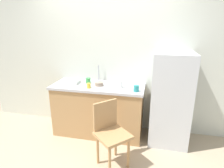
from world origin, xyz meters
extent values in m
plane|color=tan|center=(0.00, 0.00, 0.00)|extent=(8.00, 8.00, 0.00)
cube|color=silver|center=(0.00, 1.00, 1.31)|extent=(4.80, 0.10, 2.62)
cube|color=tan|center=(-0.06, 0.65, 0.43)|extent=(1.51, 0.60, 0.85)
cube|color=#B7B7BC|center=(-0.06, 0.65, 0.87)|extent=(1.55, 0.64, 0.04)
cylinder|color=#B7B7BC|center=(-0.13, 0.90, 1.03)|extent=(0.02, 0.02, 0.28)
cube|color=silver|center=(1.11, 0.65, 0.74)|extent=(0.60, 0.59, 1.48)
cylinder|color=tan|center=(0.37, -0.34, 0.23)|extent=(0.04, 0.04, 0.45)
cylinder|color=tan|center=(0.57, -0.13, 0.23)|extent=(0.04, 0.04, 0.45)
cylinder|color=tan|center=(0.15, -0.14, 0.23)|extent=(0.04, 0.04, 0.45)
cylinder|color=tan|center=(0.36, 0.08, 0.23)|extent=(0.04, 0.04, 0.45)
cube|color=tan|center=(0.36, -0.13, 0.47)|extent=(0.57, 0.57, 0.04)
cube|color=tan|center=(0.23, 0.00, 0.69)|extent=(0.27, 0.28, 0.40)
cube|color=white|center=(-0.55, 0.65, 0.92)|extent=(0.28, 0.20, 0.05)
cylinder|color=gray|center=(-0.04, 0.62, 0.92)|extent=(0.14, 0.14, 0.06)
cylinder|color=teal|center=(0.59, 0.47, 0.94)|extent=(0.08, 0.08, 0.10)
cylinder|color=green|center=(-0.26, 0.71, 0.94)|extent=(0.08, 0.08, 0.10)
cylinder|color=white|center=(0.33, 0.59, 0.95)|extent=(0.06, 0.06, 0.11)
cylinder|color=yellow|center=(-0.16, 0.47, 0.93)|extent=(0.06, 0.06, 0.08)
camera|label=1|loc=(0.82, -2.25, 1.87)|focal=30.38mm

